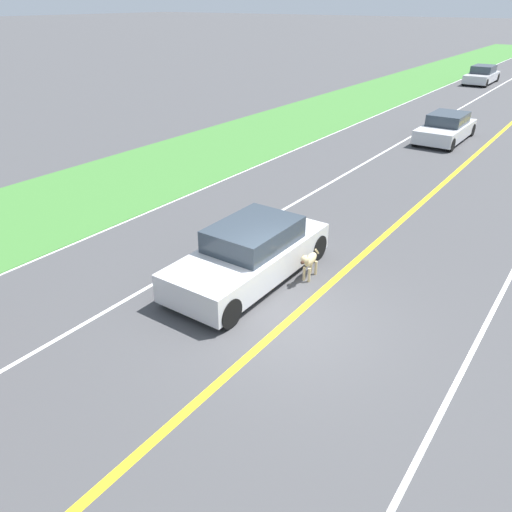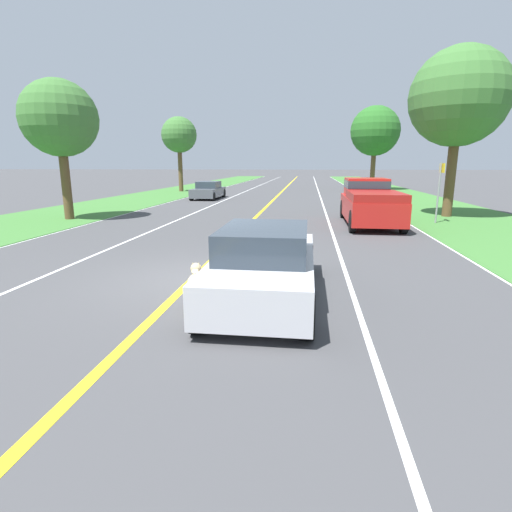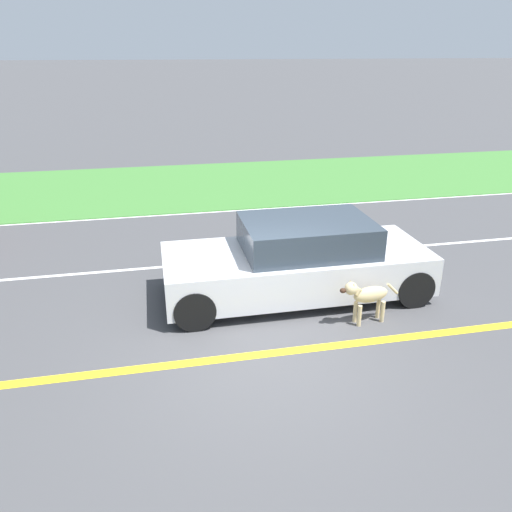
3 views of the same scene
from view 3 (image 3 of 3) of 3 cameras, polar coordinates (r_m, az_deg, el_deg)
ground_plane at (r=7.45m, az=0.80°, el=-11.18°), size 400.00×400.00×0.00m
centre_divider_line at (r=7.45m, az=0.80°, el=-11.15°), size 0.18×160.00×0.01m
lane_edge_line_right at (r=13.75m, az=-5.58°, el=5.02°), size 0.14×160.00×0.01m
lane_dash_same_dir at (r=10.49m, az=-3.36°, el=-0.65°), size 0.10×160.00×0.01m
grass_verge_right at (r=16.62m, az=-6.79°, el=8.12°), size 6.00×160.00×0.03m
ego_car at (r=8.88m, az=4.85°, el=-0.57°), size 1.88×4.65×1.41m
dog at (r=8.19m, az=12.48°, el=-4.40°), size 0.29×1.07×0.79m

